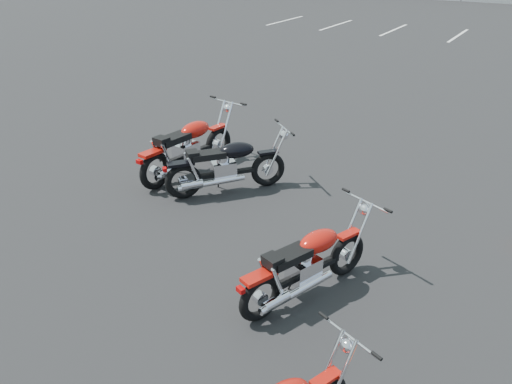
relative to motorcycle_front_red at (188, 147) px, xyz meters
The scene contains 5 objects.
ground 2.62m from the motorcycle_front_red, 41.19° to the right, with size 120.00×120.00×0.00m, color black.
motorcycle_front_red is the anchor object (origin of this frame).
motorcycle_second_black 1.05m from the motorcycle_front_red, 14.08° to the right, with size 1.71×1.95×1.07m.
motorcycle_third_red 4.01m from the motorcycle_front_red, 30.81° to the right, with size 1.12×2.03×1.01m.
parking_line_stripes 18.33m from the motorcycle_front_red, 91.79° to the left, with size 15.12×4.00×0.01m.
Camera 1 is at (3.58, -4.83, 3.88)m, focal length 35.00 mm.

